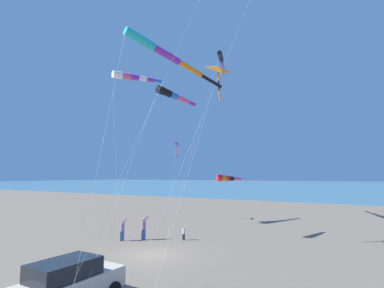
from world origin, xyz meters
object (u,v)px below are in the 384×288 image
person_child_grey_jacket (184,232)px  kite_windsock_checkered_midright (226,178)px  kite_windsock_striped_overhead (172,95)px  person_child_green_jacket (122,229)px  kite_delta_small_distant (176,144)px  kite_windsock_long_streamer_left (132,77)px  parked_car (69,282)px  kite_windsock_black_fish_shape (221,60)px  cooler_box (108,281)px  person_adult_flyer (144,227)px  kite_delta_magenta_far_left (219,70)px  kite_windsock_white_trailing (164,54)px

person_child_grey_jacket → kite_windsock_checkered_midright: kite_windsock_checkered_midright is taller
person_child_grey_jacket → kite_windsock_striped_overhead: 11.72m
person_child_green_jacket → person_child_grey_jacket: size_ratio=1.54×
kite_windsock_striped_overhead → kite_delta_small_distant: bearing=30.8°
kite_windsock_striped_overhead → kite_windsock_long_streamer_left: bearing=64.8°
parked_car → kite_delta_small_distant: 24.65m
kite_windsock_black_fish_shape → kite_windsock_checkered_midright: 15.82m
person_child_green_jacket → kite_windsock_checkered_midright: (13.00, -3.43, 3.97)m
person_child_green_jacket → cooler_box: bearing=-140.2°
person_child_green_jacket → person_child_grey_jacket: person_child_green_jacket is taller
person_adult_flyer → kite_windsock_black_fish_shape: (14.76, -0.50, 19.33)m
person_adult_flyer → kite_windsock_long_streamer_left: 17.63m
cooler_box → kite_windsock_striped_overhead: size_ratio=0.04×
person_adult_flyer → kite_windsock_striped_overhead: bearing=-48.3°
person_child_green_jacket → kite_delta_magenta_far_left: kite_delta_magenta_far_left is taller
kite_windsock_black_fish_shape → kite_windsock_striped_overhead: bearing=-175.0°
parked_car → cooler_box: size_ratio=6.92×
cooler_box → person_child_grey_jacket: bearing=11.7°
person_child_grey_jacket → kite_windsock_striped_overhead: (-0.11, 1.23, 11.66)m
kite_windsock_white_trailing → parked_car: bearing=143.4°
person_child_green_jacket → kite_windsock_black_fish_shape: kite_windsock_black_fish_shape is taller
kite_delta_magenta_far_left → kite_windsock_checkered_midright: kite_delta_magenta_far_left is taller
kite_delta_small_distant → kite_windsock_black_fish_shape: bearing=-43.2°
kite_windsock_checkered_midright → cooler_box: bearing=-172.2°
cooler_box → person_adult_flyer: bearing=30.0°
person_child_green_jacket → kite_windsock_checkered_midright: bearing=-14.8°
cooler_box → kite_windsock_white_trailing: bearing=-75.1°
kite_delta_magenta_far_left → kite_delta_small_distant: bearing=48.0°
kite_windsock_checkered_midright → person_child_green_jacket: bearing=165.2°
kite_windsock_white_trailing → kite_windsock_checkered_midright: bearing=15.4°
kite_windsock_long_streamer_left → kite_windsock_black_fish_shape: kite_windsock_black_fish_shape is taller
kite_windsock_striped_overhead → kite_windsock_white_trailing: (-9.43, -5.99, -1.08)m
parked_car → kite_windsock_black_fish_shape: (25.85, 4.83, 19.43)m
kite_delta_small_distant → cooler_box: bearing=-155.6°
person_child_green_jacket → kite_windsock_checkered_midright: kite_windsock_checkered_midright is taller
parked_car → cooler_box: parked_car is taller
person_child_green_jacket → kite_windsock_long_streamer_left: bearing=39.3°
kite_windsock_long_streamer_left → kite_windsock_checkered_midright: (6.46, -8.79, -11.58)m
cooler_box → kite_windsock_black_fish_shape: size_ratio=0.03×
parked_car → kite_windsock_striped_overhead: size_ratio=0.27×
kite_windsock_black_fish_shape → cooler_box: bearing=-169.1°
person_child_grey_jacket → kite_windsock_striped_overhead: kite_windsock_striped_overhead is taller
kite_delta_small_distant → kite_windsock_white_trailing: kite_windsock_white_trailing is taller
person_adult_flyer → kite_windsock_white_trailing: 14.99m
kite_windsock_checkered_midright → kite_delta_small_distant: 7.34m
parked_car → kite_windsock_white_trailing: bearing=-36.6°
kite_delta_small_distant → person_adult_flyer: bearing=-160.7°
parked_car → person_adult_flyer: bearing=25.7°
kite_windsock_striped_overhead → kite_delta_magenta_far_left: bearing=-90.1°
cooler_box → person_child_green_jacket: person_child_green_jacket is taller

